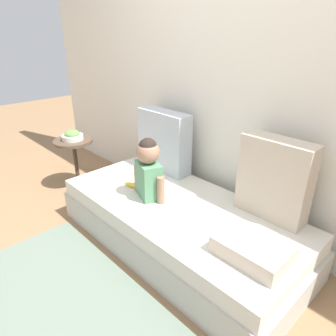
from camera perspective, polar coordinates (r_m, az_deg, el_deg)
ground_plane at (r=2.46m, az=1.95°, el=-13.87°), size 12.00×12.00×0.00m
back_wall at (r=2.40m, az=12.36°, el=15.10°), size 5.12×0.10×2.31m
couch at (r=2.35m, az=2.01°, el=-10.49°), size 1.92×0.89×0.36m
throw_pillow_left at (r=2.70m, az=-0.74°, el=5.06°), size 0.53×0.16×0.53m
throw_pillow_right at (r=2.11m, az=19.25°, el=-1.99°), size 0.47×0.16×0.55m
toddler at (r=2.24m, az=-3.69°, el=0.03°), size 0.32×0.21×0.47m
banana at (r=2.48m, az=-6.44°, el=-3.23°), size 0.17×0.10×0.04m
folded_blanket at (r=1.82m, az=15.52°, el=-14.43°), size 0.40×0.28×0.10m
side_table at (r=3.24m, az=-17.09°, el=3.05°), size 0.39×0.39×0.52m
fruit_bowl at (r=3.18m, az=-17.45°, el=5.77°), size 0.21×0.21×0.10m
floor_rug at (r=2.07m, az=-19.91°, el=-24.94°), size 1.73×1.00×0.01m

